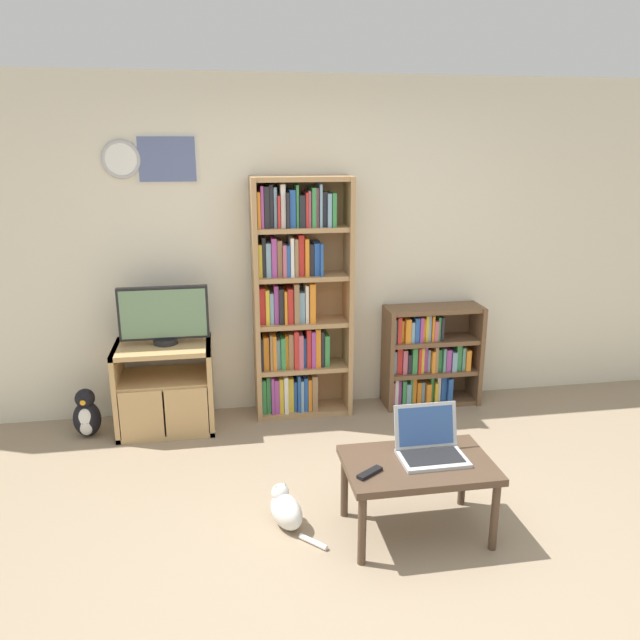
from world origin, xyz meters
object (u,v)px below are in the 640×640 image
at_px(television, 164,315).
at_px(coffee_table, 418,470).
at_px(bookshelf_tall, 296,300).
at_px(penguin_figurine, 87,415).
at_px(tv_stand, 165,387).
at_px(laptop, 430,444).
at_px(remote_near_laptop, 370,473).
at_px(bookshelf_short, 426,357).
at_px(cat, 286,509).

xyz_separation_m(television, coffee_table, (1.43, -1.62, -0.50)).
relative_size(bookshelf_tall, penguin_figurine, 5.03).
bearing_deg(bookshelf_tall, tv_stand, -172.10).
bearing_deg(bookshelf_tall, coffee_table, -75.73).
distance_m(television, laptop, 2.21).
xyz_separation_m(bookshelf_tall, remote_near_laptop, (0.14, -1.82, -0.48)).
bearing_deg(bookshelf_short, television, -176.97).
distance_m(laptop, remote_near_laptop, 0.41).
bearing_deg(bookshelf_tall, penguin_figurine, -173.41).
bearing_deg(cat, television, 95.28).
distance_m(bookshelf_short, penguin_figurine, 2.69).
bearing_deg(bookshelf_short, laptop, -108.48).
relative_size(bookshelf_short, coffee_table, 1.03).
bearing_deg(penguin_figurine, remote_near_laptop, -43.15).
distance_m(television, penguin_figurine, 0.94).
height_order(coffee_table, remote_near_laptop, remote_near_laptop).
bearing_deg(coffee_table, bookshelf_short, 69.66).
bearing_deg(coffee_table, remote_near_laptop, -163.06).
height_order(coffee_table, cat, coffee_table).
bearing_deg(penguin_figurine, cat, -45.84).
xyz_separation_m(tv_stand, bookshelf_short, (2.10, 0.14, 0.07)).
bearing_deg(cat, coffee_table, -35.58).
bearing_deg(tv_stand, laptop, -44.75).
xyz_separation_m(bookshelf_short, cat, (-1.35, -1.55, -0.30)).
distance_m(tv_stand, cat, 1.61).
bearing_deg(television, coffee_table, -48.43).
bearing_deg(remote_near_laptop, bookshelf_short, -61.84).
bearing_deg(bookshelf_short, tv_stand, -176.14).
xyz_separation_m(bookshelf_tall, penguin_figurine, (-1.60, -0.18, -0.76)).
xyz_separation_m(remote_near_laptop, penguin_figurine, (-1.74, 1.63, -0.28)).
bearing_deg(television, bookshelf_tall, 6.29).
xyz_separation_m(laptop, penguin_figurine, (-2.12, 1.49, -0.34)).
distance_m(cat, penguin_figurine, 1.90).
distance_m(bookshelf_short, laptop, 1.76).
height_order(tv_stand, television, television).
height_order(television, remote_near_laptop, television).
relative_size(television, bookshelf_short, 0.78).
xyz_separation_m(tv_stand, coffee_table, (1.46, -1.59, 0.05)).
bearing_deg(cat, remote_near_laptop, -54.25).
distance_m(television, bookshelf_short, 2.13).
bearing_deg(tv_stand, bookshelf_short, 3.86).
bearing_deg(tv_stand, television, 51.54).
distance_m(bookshelf_short, coffee_table, 1.84).
bearing_deg(bookshelf_tall, bookshelf_short, 0.00).
bearing_deg(bookshelf_short, coffee_table, -110.34).
height_order(bookshelf_tall, bookshelf_short, bookshelf_tall).
xyz_separation_m(coffee_table, laptop, (0.08, 0.06, 0.12)).
bearing_deg(coffee_table, laptop, 34.81).
xyz_separation_m(bookshelf_tall, cat, (-0.27, -1.55, -0.83)).
relative_size(bookshelf_short, laptop, 2.28).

